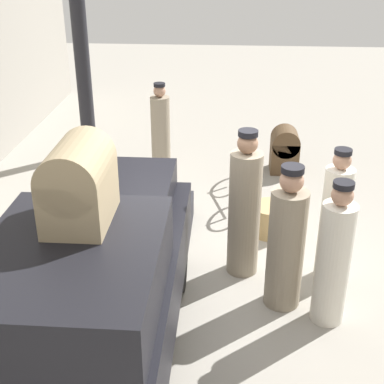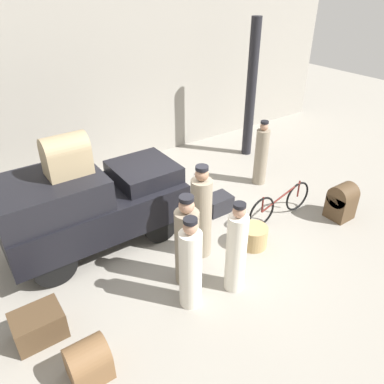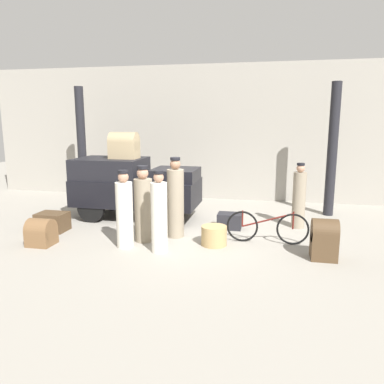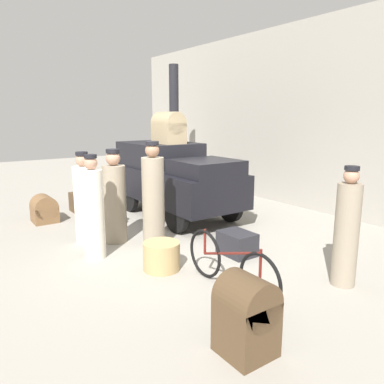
{
  "view_description": "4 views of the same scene",
  "coord_description": "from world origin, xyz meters",
  "px_view_note": "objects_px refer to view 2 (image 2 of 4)",
  "views": [
    {
      "loc": [
        -5.75,
        -0.23,
        3.85
      ],
      "look_at": [
        0.2,
        0.2,
        0.95
      ],
      "focal_mm": 50.0,
      "sensor_mm": 36.0,
      "label": 1
    },
    {
      "loc": [
        -3.41,
        -4.95,
        4.72
      ],
      "look_at": [
        0.2,
        0.2,
        0.95
      ],
      "focal_mm": 35.0,
      "sensor_mm": 36.0,
      "label": 2
    },
    {
      "loc": [
        2.07,
        -8.6,
        2.69
      ],
      "look_at": [
        0.2,
        0.2,
        0.95
      ],
      "focal_mm": 35.0,
      "sensor_mm": 36.0,
      "label": 3
    },
    {
      "loc": [
        5.53,
        -3.54,
        2.29
      ],
      "look_at": [
        0.2,
        0.2,
        0.95
      ],
      "focal_mm": 35.0,
      "sensor_mm": 36.0,
      "label": 4
    }
  ],
  "objects_px": {
    "porter_with_bicycle": "(236,251)",
    "suitcase_small_leather": "(218,204)",
    "porter_lifting_near_truck": "(187,244)",
    "suitcase_tan_flat": "(88,361)",
    "porter_standing_middle": "(190,267)",
    "trunk_wicker_pale": "(39,325)",
    "trunk_on_truck_roof": "(66,155)",
    "conductor_in_dark_uniform": "(261,155)",
    "bicycle": "(280,204)",
    "trunk_barrel_dark": "(342,201)",
    "porter_carrying_trunk": "(201,215)",
    "wicker_basket": "(253,236)",
    "truck": "(88,204)"
  },
  "relations": [
    {
      "from": "porter_with_bicycle",
      "to": "suitcase_small_leather",
      "type": "relative_size",
      "value": 2.85
    },
    {
      "from": "porter_lifting_near_truck",
      "to": "suitcase_tan_flat",
      "type": "bearing_deg",
      "value": -160.32
    },
    {
      "from": "porter_standing_middle",
      "to": "trunk_wicker_pale",
      "type": "xyz_separation_m",
      "value": [
        -2.2,
        0.74,
        -0.54
      ]
    },
    {
      "from": "trunk_wicker_pale",
      "to": "trunk_on_truck_roof",
      "type": "distance_m",
      "value": 2.72
    },
    {
      "from": "conductor_in_dark_uniform",
      "to": "trunk_on_truck_roof",
      "type": "height_order",
      "value": "trunk_on_truck_roof"
    },
    {
      "from": "bicycle",
      "to": "trunk_wicker_pale",
      "type": "xyz_separation_m",
      "value": [
        -5.18,
        -0.15,
        -0.13
      ]
    },
    {
      "from": "porter_lifting_near_truck",
      "to": "suitcase_tan_flat",
      "type": "height_order",
      "value": "porter_lifting_near_truck"
    },
    {
      "from": "bicycle",
      "to": "conductor_in_dark_uniform",
      "type": "xyz_separation_m",
      "value": [
        0.75,
        1.41,
        0.4
      ]
    },
    {
      "from": "porter_with_bicycle",
      "to": "suitcase_small_leather",
      "type": "bearing_deg",
      "value": 58.33
    },
    {
      "from": "trunk_barrel_dark",
      "to": "trunk_wicker_pale",
      "type": "bearing_deg",
      "value": 174.59
    },
    {
      "from": "suitcase_tan_flat",
      "to": "trunk_on_truck_roof",
      "type": "relative_size",
      "value": 0.79
    },
    {
      "from": "porter_carrying_trunk",
      "to": "trunk_barrel_dark",
      "type": "distance_m",
      "value": 3.32
    },
    {
      "from": "porter_lifting_near_truck",
      "to": "porter_carrying_trunk",
      "type": "bearing_deg",
      "value": 35.69
    },
    {
      "from": "trunk_barrel_dark",
      "to": "trunk_on_truck_roof",
      "type": "height_order",
      "value": "trunk_on_truck_roof"
    },
    {
      "from": "wicker_basket",
      "to": "porter_with_bicycle",
      "type": "distance_m",
      "value": 1.35
    },
    {
      "from": "porter_with_bicycle",
      "to": "porter_carrying_trunk",
      "type": "bearing_deg",
      "value": 86.12
    },
    {
      "from": "porter_carrying_trunk",
      "to": "bicycle",
      "type": "bearing_deg",
      "value": -0.99
    },
    {
      "from": "porter_standing_middle",
      "to": "trunk_wicker_pale",
      "type": "height_order",
      "value": "porter_standing_middle"
    },
    {
      "from": "truck",
      "to": "trunk_on_truck_roof",
      "type": "height_order",
      "value": "trunk_on_truck_roof"
    },
    {
      "from": "wicker_basket",
      "to": "porter_lifting_near_truck",
      "type": "height_order",
      "value": "porter_lifting_near_truck"
    },
    {
      "from": "suitcase_tan_flat",
      "to": "porter_carrying_trunk",
      "type": "bearing_deg",
      "value": 23.77
    },
    {
      "from": "wicker_basket",
      "to": "conductor_in_dark_uniform",
      "type": "relative_size",
      "value": 0.34
    },
    {
      "from": "wicker_basket",
      "to": "suitcase_small_leather",
      "type": "height_order",
      "value": "wicker_basket"
    },
    {
      "from": "bicycle",
      "to": "trunk_barrel_dark",
      "type": "distance_m",
      "value": 1.33
    },
    {
      "from": "truck",
      "to": "porter_with_bicycle",
      "type": "height_order",
      "value": "porter_with_bicycle"
    },
    {
      "from": "conductor_in_dark_uniform",
      "to": "trunk_barrel_dark",
      "type": "relative_size",
      "value": 2.04
    },
    {
      "from": "porter_lifting_near_truck",
      "to": "trunk_on_truck_roof",
      "type": "distance_m",
      "value": 2.54
    },
    {
      "from": "bicycle",
      "to": "suitcase_tan_flat",
      "type": "height_order",
      "value": "bicycle"
    },
    {
      "from": "porter_carrying_trunk",
      "to": "conductor_in_dark_uniform",
      "type": "bearing_deg",
      "value": 25.76
    },
    {
      "from": "truck",
      "to": "trunk_barrel_dark",
      "type": "height_order",
      "value": "truck"
    },
    {
      "from": "conductor_in_dark_uniform",
      "to": "trunk_on_truck_roof",
      "type": "xyz_separation_m",
      "value": [
        -4.65,
        0.07,
        1.25
      ]
    },
    {
      "from": "bicycle",
      "to": "trunk_wicker_pale",
      "type": "relative_size",
      "value": 2.54
    },
    {
      "from": "wicker_basket",
      "to": "porter_standing_middle",
      "type": "height_order",
      "value": "porter_standing_middle"
    },
    {
      "from": "trunk_on_truck_roof",
      "to": "porter_carrying_trunk",
      "type": "bearing_deg",
      "value": -38.49
    },
    {
      "from": "conductor_in_dark_uniform",
      "to": "porter_with_bicycle",
      "type": "xyz_separation_m",
      "value": [
        -2.91,
        -2.43,
        0.02
      ]
    },
    {
      "from": "trunk_wicker_pale",
      "to": "trunk_on_truck_roof",
      "type": "xyz_separation_m",
      "value": [
        1.28,
        1.62,
        1.78
      ]
    },
    {
      "from": "bicycle",
      "to": "trunk_wicker_pale",
      "type": "bearing_deg",
      "value": -178.37
    },
    {
      "from": "porter_standing_middle",
      "to": "trunk_wicker_pale",
      "type": "bearing_deg",
      "value": 161.48
    },
    {
      "from": "porter_lifting_near_truck",
      "to": "conductor_in_dark_uniform",
      "type": "bearing_deg",
      "value": 27.7
    },
    {
      "from": "trunk_wicker_pale",
      "to": "suitcase_small_leather",
      "type": "relative_size",
      "value": 1.19
    },
    {
      "from": "porter_lifting_near_truck",
      "to": "trunk_on_truck_roof",
      "type": "relative_size",
      "value": 2.27
    },
    {
      "from": "suitcase_small_leather",
      "to": "trunk_wicker_pale",
      "type": "bearing_deg",
      "value": -165.24
    },
    {
      "from": "truck",
      "to": "porter_with_bicycle",
      "type": "relative_size",
      "value": 1.99
    },
    {
      "from": "truck",
      "to": "porter_standing_middle",
      "type": "relative_size",
      "value": 2.03
    },
    {
      "from": "porter_carrying_trunk",
      "to": "trunk_on_truck_roof",
      "type": "bearing_deg",
      "value": 141.51
    },
    {
      "from": "bicycle",
      "to": "conductor_in_dark_uniform",
      "type": "relative_size",
      "value": 1.09
    },
    {
      "from": "truck",
      "to": "wicker_basket",
      "type": "relative_size",
      "value": 6.08
    },
    {
      "from": "trunk_barrel_dark",
      "to": "trunk_wicker_pale",
      "type": "relative_size",
      "value": 1.14
    },
    {
      "from": "conductor_in_dark_uniform",
      "to": "truck",
      "type": "bearing_deg",
      "value": 179.15
    },
    {
      "from": "trunk_barrel_dark",
      "to": "truck",
      "type": "bearing_deg",
      "value": 155.11
    }
  ]
}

